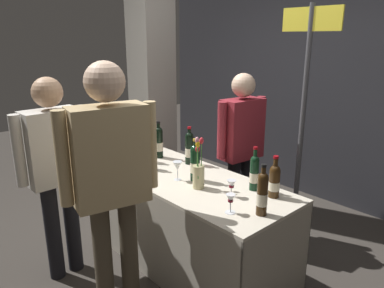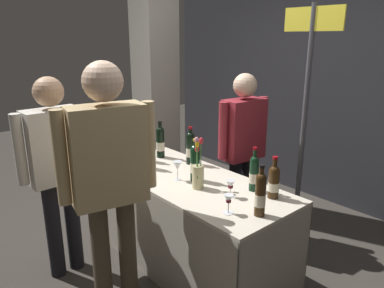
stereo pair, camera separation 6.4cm
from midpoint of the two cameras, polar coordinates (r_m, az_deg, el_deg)
ground_plane at (r=3.30m, az=-0.58°, el=-18.48°), size 12.00×12.00×0.00m
back_partition at (r=4.43m, az=20.74°, el=10.05°), size 5.15×0.12×2.95m
concrete_pillar at (r=4.48m, az=-6.91°, el=15.08°), size 0.42×0.42×3.57m
tasting_table at (r=3.02m, az=-0.61°, el=-9.94°), size 1.70×0.76×0.79m
featured_wine_bottle at (r=2.72m, az=9.10°, el=-4.39°), size 0.07×0.07×0.34m
display_bottle_0 at (r=2.63m, az=12.14°, el=-5.60°), size 0.08×0.08×0.31m
display_bottle_1 at (r=3.42m, az=-5.76°, el=0.34°), size 0.08×0.08×0.35m
display_bottle_2 at (r=3.24m, az=-0.99°, el=-0.57°), size 0.08×0.08×0.34m
display_bottle_3 at (r=2.36m, az=10.22°, el=-7.59°), size 0.07×0.07×0.34m
display_bottle_4 at (r=3.16m, az=-8.10°, el=-1.37°), size 0.08×0.08×0.32m
display_bottle_5 at (r=3.34m, az=-8.04°, el=-0.55°), size 0.07×0.07×0.30m
display_bottle_6 at (r=2.86m, az=-0.15°, el=-2.88°), size 0.08×0.08×0.34m
wine_glass_near_vendor at (r=2.38m, az=5.31°, el=-8.68°), size 0.07×0.07×0.13m
wine_glass_mid at (r=2.88m, az=-2.93°, el=-3.52°), size 0.08×0.08×0.15m
wine_glass_near_taster at (r=2.61m, az=5.55°, el=-6.40°), size 0.07×0.07×0.12m
flower_vase at (r=2.73m, az=0.36°, el=-4.46°), size 0.09×0.11×0.40m
vendor_presenter at (r=3.43m, az=7.21°, el=0.30°), size 0.25×0.57×1.58m
taster_foreground_right at (r=2.33m, az=-13.40°, el=-4.52°), size 0.30×0.62×1.76m
taster_foreground_left at (r=2.97m, az=-21.26°, el=-2.75°), size 0.22×0.58×1.62m
booth_signpost at (r=3.23m, az=16.62°, el=5.90°), size 0.52×0.04×2.15m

